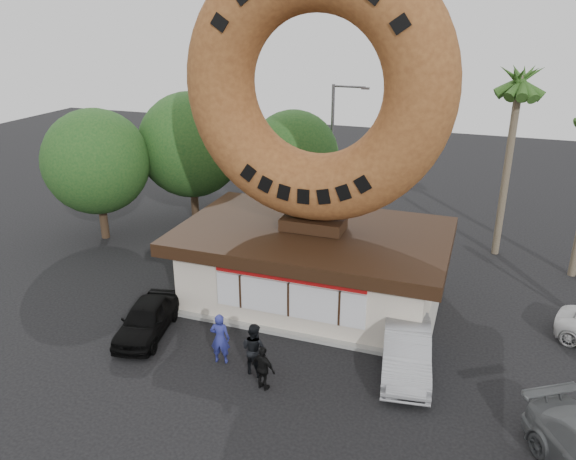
% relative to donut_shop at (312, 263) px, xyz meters
% --- Properties ---
extents(ground, '(90.00, 90.00, 0.00)m').
position_rel_donut_shop_xyz_m(ground, '(0.00, -5.98, -1.77)').
color(ground, black).
rests_on(ground, ground).
extents(donut_shop, '(11.20, 7.20, 3.80)m').
position_rel_donut_shop_xyz_m(donut_shop, '(0.00, 0.00, 0.00)').
color(donut_shop, beige).
rests_on(donut_shop, ground).
extents(giant_donut, '(10.67, 2.72, 10.67)m').
position_rel_donut_shop_xyz_m(giant_donut, '(0.00, 0.02, 7.37)').
color(giant_donut, '#9C5E2D').
rests_on(giant_donut, donut_shop).
extents(tree_west, '(6.00, 6.00, 7.65)m').
position_rel_donut_shop_xyz_m(tree_west, '(-9.50, 7.02, 2.87)').
color(tree_west, '#473321').
rests_on(tree_west, ground).
extents(tree_mid, '(5.20, 5.20, 6.63)m').
position_rel_donut_shop_xyz_m(tree_mid, '(-4.00, 9.02, 2.25)').
color(tree_mid, '#473321').
rests_on(tree_mid, ground).
extents(tree_far, '(5.60, 5.60, 7.14)m').
position_rel_donut_shop_xyz_m(tree_far, '(-13.00, 3.02, 2.56)').
color(tree_far, '#473321').
rests_on(tree_far, ground).
extents(palm_near, '(2.60, 2.60, 9.75)m').
position_rel_donut_shop_xyz_m(palm_near, '(7.50, 8.02, 6.65)').
color(palm_near, '#726651').
rests_on(palm_near, ground).
extents(street_lamp, '(2.11, 0.20, 8.00)m').
position_rel_donut_shop_xyz_m(street_lamp, '(-1.86, 10.02, 2.72)').
color(street_lamp, '#59595E').
rests_on(street_lamp, ground).
extents(person_left, '(0.78, 0.59, 1.94)m').
position_rel_donut_shop_xyz_m(person_left, '(-1.69, -5.56, -0.80)').
color(person_left, navy).
rests_on(person_left, ground).
extents(person_center, '(1.08, 0.93, 1.92)m').
position_rel_donut_shop_xyz_m(person_center, '(-0.32, -5.74, -0.81)').
color(person_center, black).
rests_on(person_center, ground).
extents(person_right, '(1.01, 0.63, 1.59)m').
position_rel_donut_shop_xyz_m(person_right, '(0.33, -6.49, -0.97)').
color(person_right, black).
rests_on(person_right, ground).
extents(car_black, '(2.38, 4.23, 1.36)m').
position_rel_donut_shop_xyz_m(car_black, '(-5.21, -4.86, -1.09)').
color(car_black, black).
rests_on(car_black, ground).
extents(car_silver, '(2.27, 4.79, 1.52)m').
position_rel_donut_shop_xyz_m(car_silver, '(4.63, -3.76, -1.01)').
color(car_silver, '#9A9B9F').
rests_on(car_silver, ground).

